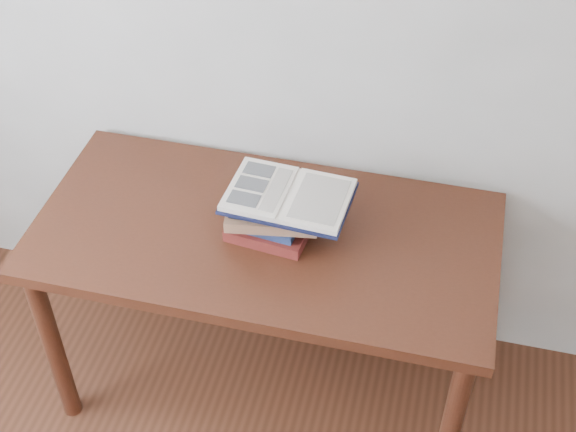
# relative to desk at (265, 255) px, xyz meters

# --- Properties ---
(desk) EXTENTS (1.36, 0.68, 0.73)m
(desk) POSITION_rel_desk_xyz_m (0.00, 0.00, 0.00)
(desk) COLOR #401C10
(desk) RESTS_ON ground
(book_stack) EXTENTS (0.28, 0.20, 0.13)m
(book_stack) POSITION_rel_desk_xyz_m (0.02, 0.00, 0.16)
(book_stack) COLOR #5B1617
(book_stack) RESTS_ON desk
(open_book) EXTENTS (0.36, 0.26, 0.03)m
(open_book) POSITION_rel_desk_xyz_m (0.07, 0.01, 0.24)
(open_book) COLOR black
(open_book) RESTS_ON book_stack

